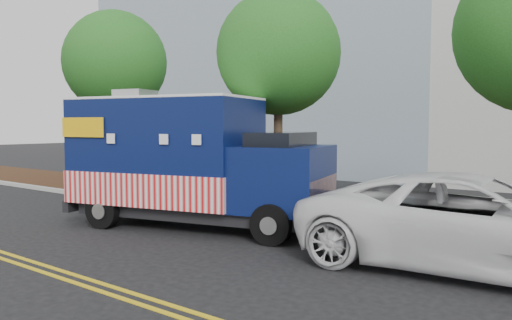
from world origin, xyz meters
The scene contains 10 objects.
ground centered at (0.00, 0.00, 0.00)m, with size 120.00×120.00×0.00m, color black.
curb centered at (0.00, 1.40, 0.07)m, with size 120.00×0.18×0.15m, color #9E9E99.
mulch_strip centered at (0.00, 3.50, 0.07)m, with size 120.00×4.00×0.15m, color black.
centerline_near centered at (0.00, -4.45, 0.01)m, with size 120.00×0.10×0.01m, color gold.
centerline_far centered at (0.00, -4.70, 0.01)m, with size 120.00×0.10×0.01m, color gold.
tree_a centered at (-7.63, 3.21, 5.15)m, with size 4.07×4.07×7.20m.
tree_b centered at (0.65, 2.68, 4.73)m, with size 3.61×3.61×6.55m.
sign_post centered at (-2.84, 1.71, 1.20)m, with size 0.06×0.06×2.40m, color #473828.
food_truck centered at (-0.31, -0.13, 1.63)m, with size 7.22×4.06×3.60m.
white_car centered at (6.75, 0.14, 0.88)m, with size 2.93×6.35×1.76m, color silver.
Camera 1 is at (9.01, -9.39, 2.65)m, focal length 35.00 mm.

